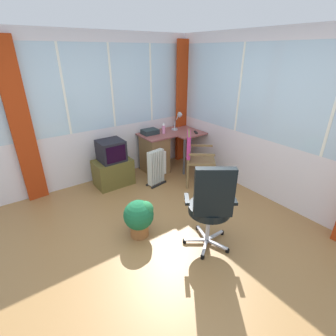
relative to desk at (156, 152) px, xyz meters
The scene contains 15 objects.
ground 2.17m from the desk, 119.97° to the right, with size 4.94×5.33×0.06m, color olive.
north_window_panel 1.41m from the desk, 161.70° to the left, with size 3.94×0.07×2.50m.
east_window_panel 2.23m from the desk, 62.99° to the right, with size 0.07×4.33×2.50m.
curtain_north_left 2.31m from the desk, behind, with size 0.30×0.07×2.40m, color #AA3310.
curtain_corner 1.16m from the desk, 15.30° to the left, with size 0.30×0.07×2.40m, color #AA3310.
desk is the anchor object (origin of this frame).
desk_lamp 0.82m from the desk, ahead, with size 0.22×0.19×0.37m.
tv_remote 0.86m from the desk, 26.36° to the right, with size 0.04×0.15×0.02m, color black.
spray_bottle 0.49m from the desk, ahead, with size 0.06×0.06×0.22m.
paper_tray 0.41m from the desk, 117.74° to the left, with size 0.30×0.23×0.09m, color #202D2F.
wooden_armchair 0.89m from the desk, 73.30° to the right, with size 0.68×0.68×0.95m.
office_chair 2.33m from the desk, 107.32° to the right, with size 0.61×0.60×1.13m.
tv_on_stand 0.94m from the desk, behind, with size 0.64×0.45×0.83m.
space_heater 0.56m from the desk, 121.42° to the right, with size 0.41×0.23×0.65m.
potted_plant 1.97m from the desk, 129.22° to the right, with size 0.39×0.39×0.51m.
Camera 1 is at (-1.40, -2.02, 2.20)m, focal length 26.72 mm.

